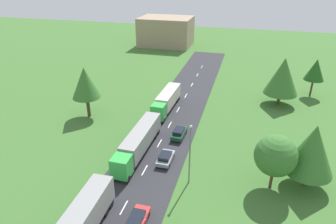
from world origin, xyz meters
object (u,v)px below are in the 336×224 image
(tree_elm, at_px, (85,83))
(car_fourth, at_px, (179,133))
(distant_building, at_px, (166,31))
(car_third, at_px, (165,158))
(car_second, at_px, (137,221))
(tree_birch, at_px, (312,149))
(tree_maple, at_px, (315,70))
(truck_second, at_px, (139,141))
(tree_pine, at_px, (276,156))
(lamppost_second, at_px, (190,152))
(tree_oak, at_px, (283,76))
(truck_third, at_px, (167,100))

(tree_elm, bearing_deg, car_fourth, -10.09)
(distant_building, bearing_deg, car_third, -74.66)
(car_second, relative_size, tree_birch, 0.50)
(car_second, distance_m, tree_maple, 51.03)
(car_fourth, bearing_deg, truck_second, -128.05)
(tree_maple, bearing_deg, tree_birch, -99.19)
(tree_pine, bearing_deg, car_third, 173.47)
(car_third, relative_size, tree_pine, 0.53)
(car_fourth, xyz_separation_m, tree_birch, (18.59, -7.53, 4.68))
(car_second, bearing_deg, car_third, 90.79)
(tree_maple, bearing_deg, lamppost_second, -119.06)
(tree_oak, xyz_separation_m, tree_birch, (1.78, -26.12, -0.53))
(car_second, distance_m, distant_building, 84.21)
(tree_pine, distance_m, distant_building, 78.72)
(car_third, relative_size, tree_elm, 0.41)
(truck_third, relative_size, distant_building, 0.69)
(car_second, relative_size, car_third, 1.13)
(tree_elm, bearing_deg, distant_building, 90.97)
(car_fourth, xyz_separation_m, tree_pine, (14.31, -9.10, 3.98))
(car_third, height_order, tree_elm, tree_elm)
(car_third, distance_m, lamppost_second, 6.77)
(lamppost_second, bearing_deg, truck_third, 112.75)
(lamppost_second, xyz_separation_m, tree_elm, (-22.27, 14.21, 1.98))
(lamppost_second, height_order, tree_elm, tree_elm)
(tree_pine, distance_m, tree_elm, 34.99)
(distant_building, bearing_deg, car_fourth, -72.68)
(car_fourth, distance_m, tree_oak, 25.59)
(truck_third, distance_m, car_second, 30.12)
(tree_elm, distance_m, distant_building, 58.83)
(car_second, bearing_deg, car_fourth, 89.66)
(car_third, height_order, lamppost_second, lamppost_second)
(car_fourth, relative_size, tree_pine, 0.58)
(car_third, relative_size, tree_oak, 0.41)
(truck_second, bearing_deg, tree_pine, -8.69)
(truck_third, relative_size, car_fourth, 2.85)
(truck_third, relative_size, car_second, 2.77)
(tree_maple, relative_size, distant_building, 0.46)
(car_fourth, relative_size, tree_oak, 0.44)
(car_second, xyz_separation_m, tree_maple, (23.96, 44.76, 5.16))
(car_fourth, height_order, tree_birch, tree_birch)
(car_third, relative_size, car_fourth, 0.91)
(car_third, relative_size, distant_building, 0.22)
(truck_second, relative_size, car_second, 3.30)
(tree_pine, bearing_deg, distant_building, 115.32)
(car_fourth, bearing_deg, car_third, -92.22)
(truck_second, height_order, tree_pine, tree_pine)
(truck_second, xyz_separation_m, truck_third, (0.00, 16.07, -0.03))
(car_third, distance_m, tree_oak, 31.57)
(car_third, bearing_deg, car_fourth, 87.78)
(car_third, xyz_separation_m, distant_building, (-19.06, 69.49, 4.05))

